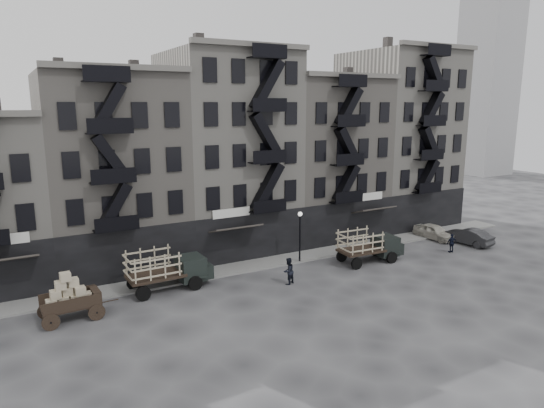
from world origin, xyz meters
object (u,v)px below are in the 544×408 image
stake_truck_east (369,243)px  policeman (452,243)px  car_east (434,232)px  pedestrian_mid (288,271)px  wagon (68,293)px  car_far (468,236)px  stake_truck_west (167,267)px

stake_truck_east → policeman: bearing=-7.0°
car_east → pedestrian_mid: pedestrian_mid is taller
wagon → stake_truck_east: size_ratio=0.64×
car_east → stake_truck_east: bearing=-171.2°
stake_truck_east → car_far: size_ratio=1.26×
policeman → wagon: bearing=8.5°
car_far → stake_truck_east: bearing=-9.9°
stake_truck_east → policeman: size_ratio=3.37×
pedestrian_mid → policeman: size_ratio=1.17×
stake_truck_west → policeman: (24.29, -3.71, -0.84)m
stake_truck_east → policeman: stake_truck_east is taller
wagon → car_far: size_ratio=0.81×
wagon → car_east: size_ratio=0.86×
car_far → pedestrian_mid: 19.78m
stake_truck_west → car_east: size_ratio=1.40×
stake_truck_west → pedestrian_mid: size_ratio=3.04×
car_east → pedestrian_mid: bearing=-173.8°
car_east → policeman: (-1.99, -3.77, 0.12)m
pedestrian_mid → wagon: bearing=-26.8°
car_far → pedestrian_mid: (-19.77, -0.60, 0.24)m
stake_truck_west → car_east: (26.28, 0.06, -0.96)m
pedestrian_mid → policeman: 16.39m
stake_truck_east → policeman: 8.22m
car_far → stake_truck_west: bearing=-13.2°
car_far → pedestrian_mid: bearing=-6.0°
wagon → policeman: bearing=-6.6°
stake_truck_west → car_east: 26.30m
wagon → pedestrian_mid: (14.55, -1.35, -0.73)m
stake_truck_east → car_east: size_ratio=1.34×
stake_truck_east → stake_truck_west: bearing=175.8°
pedestrian_mid → car_east: bearing=168.7°
car_far → policeman: policeman is taller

